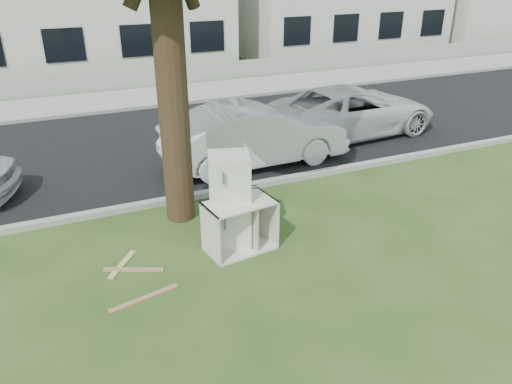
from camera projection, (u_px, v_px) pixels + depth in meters
name	position (u px, v px, depth m)	size (l,w,h in m)	color
ground	(235.00, 259.00, 8.23)	(120.00, 120.00, 0.00)	#264117
road	(152.00, 145.00, 13.20)	(120.00, 7.00, 0.01)	black
kerb_near	(191.00, 199.00, 10.26)	(120.00, 0.18, 0.12)	gray
kerb_far	(127.00, 111.00, 16.15)	(120.00, 0.18, 0.12)	gray
sidewalk	(119.00, 100.00, 17.34)	(120.00, 2.80, 0.01)	gray
low_wall	(111.00, 81.00, 18.52)	(120.00, 0.15, 0.70)	gray
fridge	(230.00, 200.00, 8.36)	(0.67, 0.62, 1.63)	beige
cabinet	(240.00, 226.00, 8.34)	(1.13, 0.70, 0.88)	beige
plank_a	(144.00, 298.00, 7.27)	(1.07, 0.09, 0.02)	#A26B4E
plank_b	(134.00, 270.00, 7.92)	(0.96, 0.10, 0.02)	#95784E
plank_c	(122.00, 264.00, 8.06)	(0.82, 0.09, 0.02)	tan
car_center	(255.00, 135.00, 11.72)	(1.53, 4.38, 1.44)	silver
car_right	(352.00, 111.00, 13.76)	(2.23, 4.85, 1.35)	silver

